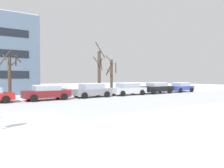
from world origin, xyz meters
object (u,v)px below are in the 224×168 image
at_px(parked_car_gray, 92,90).
at_px(parked_car_black, 157,88).
at_px(parked_car_silver, 128,89).
at_px(parked_car_blue, 181,87).
at_px(parked_car_maroon, 47,92).

xyz_separation_m(parked_car_gray, parked_car_black, (9.74, -0.07, -0.01)).
height_order(parked_car_gray, parked_car_silver, parked_car_gray).
bearing_deg(parked_car_black, parked_car_gray, 179.59).
distance_m(parked_car_black, parked_car_blue, 4.87).
bearing_deg(parked_car_blue, parked_car_black, -179.80).
bearing_deg(parked_car_gray, parked_car_silver, -0.88).
xyz_separation_m(parked_car_maroon, parked_car_silver, (9.74, 0.10, 0.03)).
bearing_deg(parked_car_maroon, parked_car_black, 0.42).
height_order(parked_car_maroon, parked_car_silver, parked_car_silver).
relative_size(parked_car_maroon, parked_car_blue, 1.11).
xyz_separation_m(parked_car_maroon, parked_car_blue, (19.47, 0.12, -0.02)).
distance_m(parked_car_maroon, parked_car_blue, 19.47).
bearing_deg(parked_car_black, parked_car_blue, 0.20).
bearing_deg(parked_car_silver, parked_car_blue, 0.13).
xyz_separation_m(parked_car_silver, parked_car_blue, (9.74, 0.02, -0.04)).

